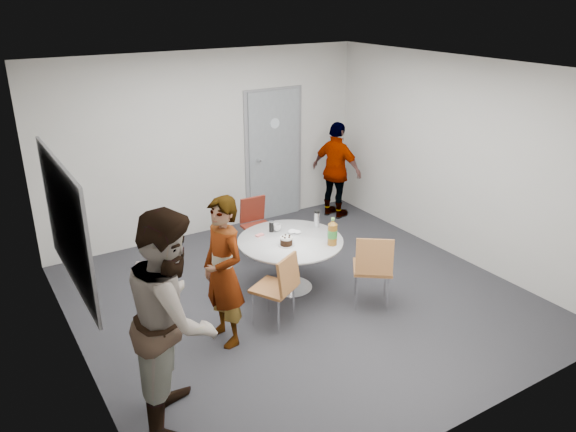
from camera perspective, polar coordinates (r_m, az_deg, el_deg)
floor at (r=6.84m, az=1.24°, el=-8.36°), size 5.00×5.00×0.00m
ceiling at (r=5.96m, az=1.45°, el=14.70°), size 5.00×5.00×0.00m
wall_back at (r=8.38m, az=-8.09°, el=7.19°), size 5.00×0.00×5.00m
wall_left at (r=5.42m, az=-21.44°, el=-2.45°), size 0.00×5.00×5.00m
wall_right at (r=7.86m, az=16.88°, el=5.47°), size 0.00×5.00×5.00m
wall_front at (r=4.56m, az=18.82°, el=-6.71°), size 5.00×0.00×5.00m
door at (r=8.93m, az=-1.46°, el=6.16°), size 1.02×0.17×2.12m
whiteboard at (r=5.57m, az=-21.60°, el=-0.70°), size 0.04×1.90×1.25m
table at (r=6.79m, az=0.54°, el=-3.05°), size 1.27×1.27×1.00m
chair_near_left at (r=6.09m, az=-0.84°, el=-6.87°), size 0.56×0.57×0.85m
chair_near_right at (r=6.47m, az=8.65°, el=-4.88°), size 0.63×0.63×0.92m
chair_far at (r=7.77m, az=-3.26°, el=-0.47°), size 0.40×0.43×0.81m
person_main at (r=5.74m, az=-6.58°, el=-5.68°), size 0.45×0.63×1.60m
person_left at (r=4.77m, az=-11.56°, el=-10.07°), size 1.05×1.15×1.91m
person_right at (r=9.03m, az=4.95°, el=4.63°), size 0.65×0.99×1.56m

